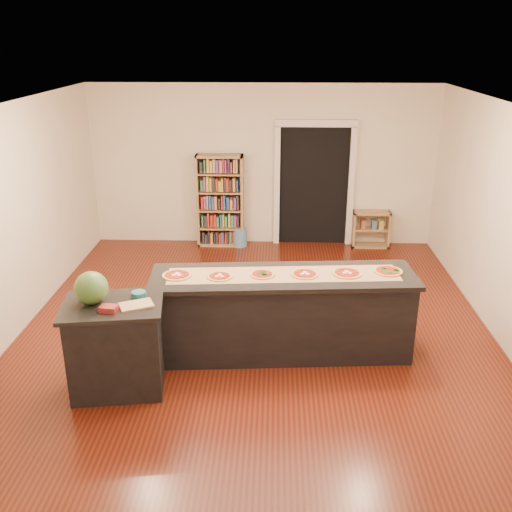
{
  "coord_description": "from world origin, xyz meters",
  "views": [
    {
      "loc": [
        0.24,
        -6.34,
        3.56
      ],
      "look_at": [
        0.0,
        0.2,
        1.0
      ],
      "focal_mm": 40.0,
      "sensor_mm": 36.0,
      "label": 1
    }
  ],
  "objects_px": {
    "waste_bin": "(240,237)",
    "side_counter": "(116,346)",
    "bookshelf": "(220,201)",
    "watermelon": "(91,288)",
    "kitchen_island": "(283,314)",
    "low_shelf": "(371,229)"
  },
  "relations": [
    {
      "from": "waste_bin",
      "to": "watermelon",
      "type": "relative_size",
      "value": 0.99
    },
    {
      "from": "side_counter",
      "to": "bookshelf",
      "type": "distance_m",
      "value": 4.55
    },
    {
      "from": "watermelon",
      "to": "bookshelf",
      "type": "bearing_deg",
      "value": 79.0
    },
    {
      "from": "low_shelf",
      "to": "side_counter",
      "type": "bearing_deg",
      "value": -126.61
    },
    {
      "from": "side_counter",
      "to": "watermelon",
      "type": "relative_size",
      "value": 2.99
    },
    {
      "from": "side_counter",
      "to": "low_shelf",
      "type": "xyz_separation_m",
      "value": [
        3.34,
        4.5,
        -0.18
      ]
    },
    {
      "from": "side_counter",
      "to": "waste_bin",
      "type": "height_order",
      "value": "side_counter"
    },
    {
      "from": "bookshelf",
      "to": "kitchen_island",
      "type": "bearing_deg",
      "value": -73.72
    },
    {
      "from": "waste_bin",
      "to": "side_counter",
      "type": "bearing_deg",
      "value": -102.98
    },
    {
      "from": "bookshelf",
      "to": "watermelon",
      "type": "relative_size",
      "value": 4.82
    },
    {
      "from": "kitchen_island",
      "to": "waste_bin",
      "type": "xyz_separation_m",
      "value": [
        -0.73,
        3.62,
        -0.34
      ]
    },
    {
      "from": "waste_bin",
      "to": "low_shelf",
      "type": "bearing_deg",
      "value": 1.58
    },
    {
      "from": "waste_bin",
      "to": "watermelon",
      "type": "height_order",
      "value": "watermelon"
    },
    {
      "from": "watermelon",
      "to": "kitchen_island",
      "type": "bearing_deg",
      "value": 22.41
    },
    {
      "from": "side_counter",
      "to": "watermelon",
      "type": "distance_m",
      "value": 0.69
    },
    {
      "from": "waste_bin",
      "to": "watermelon",
      "type": "xyz_separation_m",
      "value": [
        -1.22,
        -4.42,
        1.0
      ]
    },
    {
      "from": "low_shelf",
      "to": "watermelon",
      "type": "distance_m",
      "value": 5.78
    },
    {
      "from": "kitchen_island",
      "to": "watermelon",
      "type": "distance_m",
      "value": 2.21
    },
    {
      "from": "kitchen_island",
      "to": "low_shelf",
      "type": "height_order",
      "value": "kitchen_island"
    },
    {
      "from": "kitchen_island",
      "to": "low_shelf",
      "type": "relative_size",
      "value": 4.64
    },
    {
      "from": "watermelon",
      "to": "low_shelf",
      "type": "bearing_deg",
      "value": 51.74
    },
    {
      "from": "bookshelf",
      "to": "low_shelf",
      "type": "relative_size",
      "value": 2.5
    }
  ]
}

